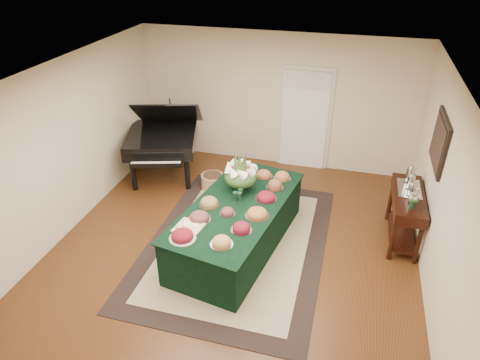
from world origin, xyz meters
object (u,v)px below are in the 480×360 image
(buffet_table, at_px, (237,225))
(grand_piano, at_px, (162,139))
(mahogany_sideboard, at_px, (407,205))
(floral_centerpiece, at_px, (241,173))

(buffet_table, distance_m, grand_piano, 2.69)
(grand_piano, relative_size, mahogany_sideboard, 1.45)
(buffet_table, xyz_separation_m, mahogany_sideboard, (2.47, 0.84, 0.27))
(buffet_table, relative_size, mahogany_sideboard, 2.22)
(floral_centerpiece, height_order, grand_piano, grand_piano)
(floral_centerpiece, bearing_deg, mahogany_sideboard, 9.54)
(floral_centerpiece, bearing_deg, buffet_table, -81.55)
(floral_centerpiece, xyz_separation_m, mahogany_sideboard, (2.53, 0.43, -0.41))
(buffet_table, height_order, floral_centerpiece, floral_centerpiece)
(grand_piano, height_order, mahogany_sideboard, grand_piano)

